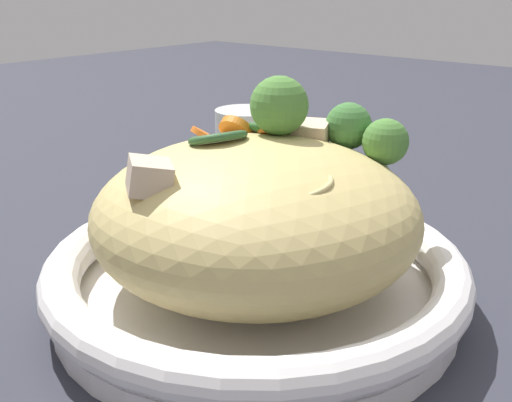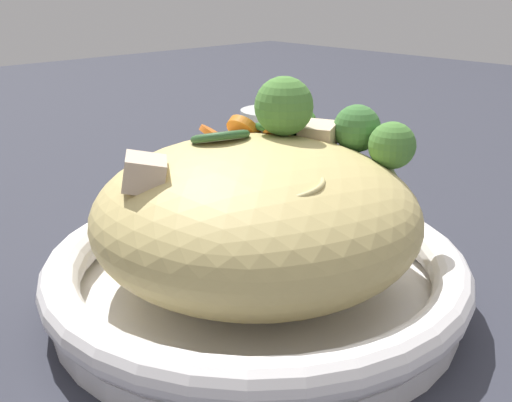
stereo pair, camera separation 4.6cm
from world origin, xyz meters
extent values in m
plane|color=#2D2F39|center=(0.00, 0.00, 0.00)|extent=(3.00, 3.00, 0.00)
cylinder|color=white|center=(0.00, 0.00, 0.01)|extent=(0.31, 0.31, 0.02)
torus|color=white|center=(0.00, 0.00, 0.03)|extent=(0.33, 0.33, 0.03)
ellipsoid|color=tan|center=(0.00, 0.00, 0.07)|extent=(0.25, 0.25, 0.11)
torus|color=tan|center=(0.00, 0.01, 0.12)|extent=(0.06, 0.06, 0.02)
torus|color=tan|center=(0.04, 0.03, 0.11)|extent=(0.06, 0.06, 0.03)
torus|color=#D1BE64|center=(0.00, 0.02, 0.11)|extent=(0.09, 0.09, 0.02)
torus|color=#CCBA76|center=(-0.02, -0.06, 0.11)|extent=(0.06, 0.06, 0.01)
cone|color=#95B76C|center=(0.09, -0.02, 0.11)|extent=(0.02, 0.02, 0.01)
sphere|color=#407639|center=(0.09, -0.02, 0.13)|extent=(0.05, 0.05, 0.04)
cone|color=#9BB074|center=(0.09, -0.06, 0.10)|extent=(0.03, 0.03, 0.02)
sphere|color=#4B8038|center=(0.09, -0.06, 0.12)|extent=(0.05, 0.05, 0.04)
cone|color=#92B476|center=(0.10, 0.05, 0.10)|extent=(0.02, 0.02, 0.01)
sphere|color=#458633|center=(0.10, 0.05, 0.12)|extent=(0.04, 0.04, 0.04)
cone|color=#8FAE6D|center=(0.04, 0.01, 0.13)|extent=(0.03, 0.03, 0.02)
sphere|color=#4F863A|center=(0.04, 0.01, 0.15)|extent=(0.06, 0.06, 0.05)
cylinder|color=orange|center=(0.03, 0.05, 0.13)|extent=(0.03, 0.03, 0.03)
cylinder|color=orange|center=(0.04, 0.02, 0.13)|extent=(0.03, 0.03, 0.01)
cylinder|color=orange|center=(0.02, 0.07, 0.12)|extent=(0.03, 0.03, 0.02)
cylinder|color=beige|center=(0.05, 0.03, 0.13)|extent=(0.03, 0.03, 0.02)
torus|color=#295B26|center=(0.05, 0.03, 0.13)|extent=(0.04, 0.04, 0.02)
cylinder|color=beige|center=(0.06, 0.03, 0.12)|extent=(0.05, 0.05, 0.02)
torus|color=#2D532B|center=(0.06, 0.03, 0.12)|extent=(0.05, 0.05, 0.02)
cylinder|color=beige|center=(-0.01, 0.03, 0.13)|extent=(0.05, 0.05, 0.02)
torus|color=#2D572D|center=(-0.01, 0.03, 0.13)|extent=(0.06, 0.06, 0.02)
cube|color=beige|center=(-0.08, 0.02, 0.12)|extent=(0.04, 0.04, 0.03)
cube|color=beige|center=(0.07, 0.00, 0.12)|extent=(0.04, 0.04, 0.02)
cylinder|color=silver|center=(0.21, 0.20, 0.05)|extent=(0.07, 0.07, 0.09)
camera|label=1|loc=(-0.33, -0.28, 0.24)|focal=42.57mm
camera|label=2|loc=(-0.29, -0.31, 0.24)|focal=42.57mm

